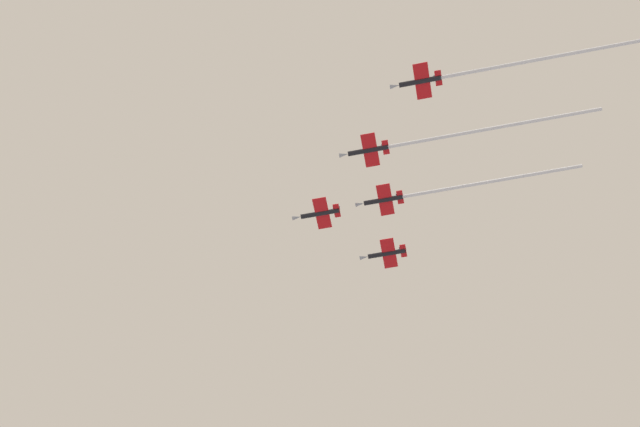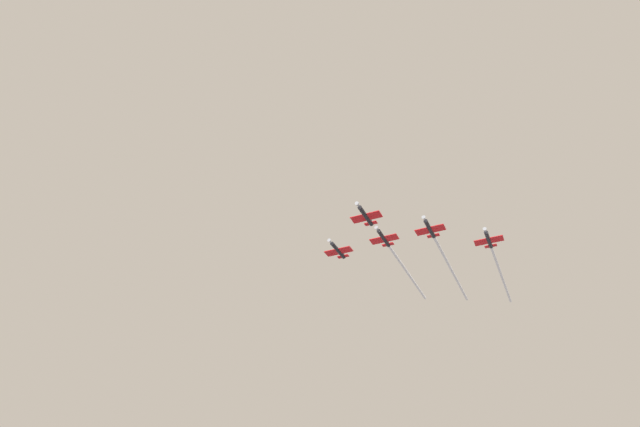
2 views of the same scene
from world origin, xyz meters
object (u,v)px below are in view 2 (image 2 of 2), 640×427
object	(u,v)px
jet_lead	(365,216)
jet_starboard_outer	(496,262)
jet_port_outer	(398,259)
jet_starboard_inner	(338,250)
jet_port_inner	(444,255)

from	to	relation	value
jet_lead	jet_starboard_outer	world-z (taller)	jet_starboard_outer
jet_port_outer	jet_starboard_outer	world-z (taller)	jet_port_outer
jet_starboard_inner	jet_lead	bearing A→B (deg)	135.00
jet_port_inner	jet_port_outer	xyz separation A→B (m)	(-15.86, -0.38, 1.28)
jet_port_inner	jet_starboard_outer	xyz separation A→B (m)	(16.64, 12.70, 0.62)
jet_lead	jet_port_inner	xyz separation A→B (m)	(18.01, 34.24, 0.20)
jet_starboard_inner	jet_port_outer	bearing A→B (deg)	-131.08
jet_starboard_inner	jet_starboard_outer	xyz separation A→B (m)	(49.42, 30.17, 1.10)
jet_starboard_inner	jet_port_outer	distance (m)	24.12
jet_lead	jet_starboard_outer	distance (m)	58.35
jet_port_inner	jet_port_outer	distance (m)	15.92
jet_starboard_outer	jet_port_inner	bearing A→B (deg)	40.98
jet_port_outer	jet_port_inner	bearing A→B (deg)	-175.01
jet_port_inner	jet_lead	bearing A→B (deg)	65.89
jet_starboard_inner	jet_starboard_outer	size ratio (longest dim) A/B	0.21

